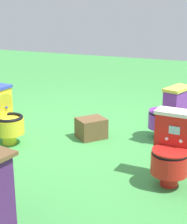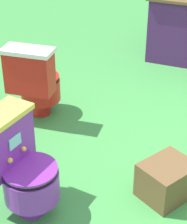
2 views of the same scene
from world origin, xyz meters
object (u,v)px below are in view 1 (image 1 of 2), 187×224
small_crate (91,128)px  toilet_yellow (3,115)px  toilet_purple (169,113)px  toilet_red (173,148)px

small_crate → toilet_yellow: bearing=31.5°
toilet_yellow → small_crate: size_ratio=2.02×
toilet_purple → toilet_red: same height
toilet_yellow → toilet_red: bearing=89.2°
toilet_red → toilet_yellow: bearing=-1.9°
toilet_yellow → small_crate: bearing=127.2°
toilet_yellow → toilet_red: size_ratio=1.00×
toilet_red → small_crate: 1.52m
toilet_yellow → toilet_purple: bearing=121.6°
toilet_yellow → toilet_purple: (-1.92, -0.93, -0.00)m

